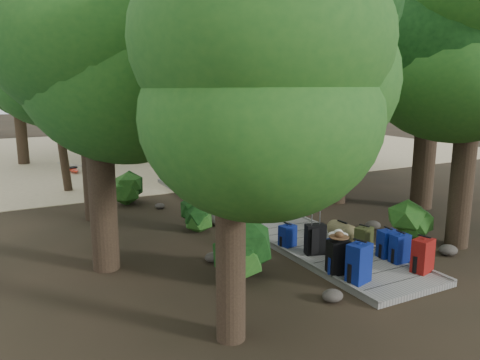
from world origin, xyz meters
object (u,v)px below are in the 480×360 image
backpack_right_d (364,237)px  lone_suitcase_on_sand (184,167)px  backpack_right_b (400,247)px  sun_lounger (231,156)px  backpack_left_a (359,261)px  backpack_left_b (338,255)px  kayak (73,169)px  backpack_left_d (288,235)px  suitcase_on_boardwalk (315,239)px  backpack_left_c (337,251)px  backpack_right_a (423,254)px  duffel_right_khaki (342,231)px  backpack_right_c (387,242)px

backpack_right_d → lone_suitcase_on_sand: 10.82m
backpack_right_b → sun_lounger: bearing=80.1°
backpack_left_a → backpack_right_b: bearing=-0.6°
backpack_left_b → lone_suitcase_on_sand: bearing=93.3°
backpack_left_a → kayak: 15.34m
backpack_left_d → suitcase_on_boardwalk: (0.25, -0.70, 0.06)m
backpack_left_c → sun_lounger: 14.39m
backpack_right_a → kayak: size_ratio=0.25×
backpack_left_b → suitcase_on_boardwalk: bearing=86.0°
backpack_left_d → duffel_right_khaki: (1.47, -0.15, -0.08)m
backpack_right_b → backpack_right_c: size_ratio=1.01×
backpack_right_b → sun_lounger: backpack_right_b is taller
backpack_left_d → backpack_right_b: 2.45m
backpack_left_b → backpack_left_c: backpack_left_b is taller
backpack_right_a → duffel_right_khaki: 2.36m
kayak → backpack_right_d: bearing=-77.7°
duffel_right_khaki → suitcase_on_boardwalk: 1.34m
backpack_right_a → backpack_right_c: size_ratio=1.13×
suitcase_on_boardwalk → kayak: bearing=118.6°
backpack_left_a → backpack_left_b: backpack_left_a is taller
backpack_left_c → kayak: backpack_left_c is taller
suitcase_on_boardwalk → backpack_left_a: bearing=-80.8°
backpack_left_d → kayak: backpack_left_d is taller
duffel_right_khaki → backpack_right_c: bearing=-91.5°
backpack_left_d → backpack_right_a: size_ratio=0.74×
backpack_left_d → kayak: size_ratio=0.18×
backpack_right_d → sun_lounger: bearing=59.9°
backpack_right_b → backpack_right_d: backpack_right_b is taller
backpack_left_b → backpack_right_a: (1.54, -0.71, -0.00)m
backpack_right_c → duffel_right_khaki: (-0.06, 1.42, -0.13)m
backpack_left_b → backpack_right_d: size_ratio=1.29×
lone_suitcase_on_sand → backpack_left_a: bearing=-81.7°
duffel_right_khaki → lone_suitcase_on_sand: (-0.21, 9.97, 0.06)m
backpack_left_a → duffel_right_khaki: bearing=41.9°
backpack_left_b → backpack_right_c: size_ratio=1.13×
backpack_left_a → backpack_right_b: 1.50m
backpack_left_c → suitcase_on_boardwalk: 0.85m
backpack_left_b → backpack_right_d: 1.60m
backpack_right_c → backpack_right_d: 0.59m
kayak → sun_lounger: size_ratio=1.65×
backpack_left_a → backpack_left_c: size_ratio=1.20×
lone_suitcase_on_sand → backpack_left_c: bearing=-81.6°
duffel_right_khaki → suitcase_on_boardwalk: bearing=-159.4°
backpack_right_c → backpack_left_d: bearing=140.4°
backpack_left_c → sun_lounger: (4.50, 13.66, -0.15)m
backpack_right_a → backpack_right_d: size_ratio=1.29×
backpack_left_c → duffel_right_khaki: bearing=30.3°
backpack_left_a → backpack_left_d: bearing=76.8°
duffel_right_khaki → backpack_left_a: bearing=-126.8°
backpack_left_b → backpack_left_c: size_ratio=1.08×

